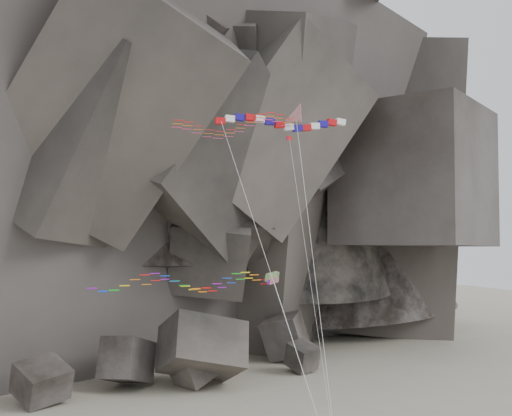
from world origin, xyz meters
name	(u,v)px	position (x,y,z in m)	size (l,w,h in m)	color
headland	(120,98)	(0.00, 70.00, 42.00)	(110.00, 70.00, 84.00)	#4C453E
boulder_field	(132,369)	(-5.87, 32.80, 2.35)	(63.86, 17.21, 9.77)	#47423F
delta_kite	(231,124)	(-4.83, 4.05, 26.91)	(10.97, 9.54, 27.56)	red
banner_kite	(283,124)	(-0.28, 4.10, 27.21)	(10.99, 10.32, 26.53)	red
parafoil_kite	(179,281)	(-9.56, 2.17, 14.94)	(15.99, 7.51, 14.16)	#B5CF0B
pennant_kite	(302,224)	(-0.10, 1.17, 19.05)	(0.70, 8.52, 24.76)	red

